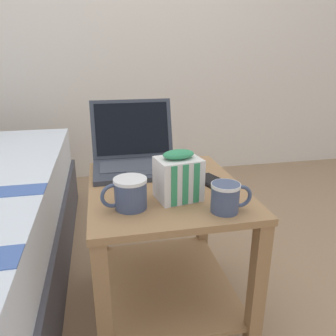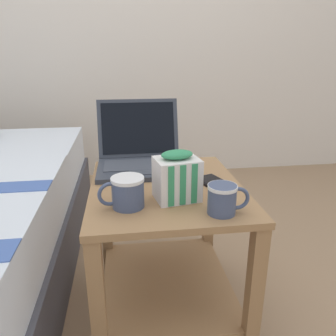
# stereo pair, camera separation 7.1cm
# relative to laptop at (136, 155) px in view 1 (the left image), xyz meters

# --- Properties ---
(ground_plane) EXTENTS (8.00, 8.00, 0.00)m
(ground_plane) POSITION_rel_laptop_xyz_m (0.08, -0.21, -0.59)
(ground_plane) COLOR #937556
(back_wall) EXTENTS (8.00, 0.05, 2.50)m
(back_wall) POSITION_rel_laptop_xyz_m (0.08, 1.41, 0.66)
(back_wall) COLOR beige
(back_wall) RESTS_ON ground_plane
(bedside_table) EXTENTS (0.52, 0.60, 0.54)m
(bedside_table) POSITION_rel_laptop_xyz_m (0.08, -0.21, -0.24)
(bedside_table) COLOR #997047
(bedside_table) RESTS_ON ground_plane
(laptop) EXTENTS (0.33, 0.32, 0.25)m
(laptop) POSITION_rel_laptop_xyz_m (0.00, 0.00, 0.00)
(laptop) COLOR #333842
(laptop) RESTS_ON bedside_table
(mug_front_left) EXTENTS (0.12, 0.08, 0.09)m
(mug_front_left) POSITION_rel_laptop_xyz_m (0.21, -0.44, -0.00)
(mug_front_left) COLOR #3F4C6B
(mug_front_left) RESTS_ON bedside_table
(mug_front_right) EXTENTS (0.14, 0.10, 0.09)m
(mug_front_right) POSITION_rel_laptop_xyz_m (-0.06, -0.36, 0.00)
(mug_front_right) COLOR #3F4C6B
(mug_front_right) RESTS_ON bedside_table
(snack_bag) EXTENTS (0.15, 0.13, 0.16)m
(snack_bag) POSITION_rel_laptop_xyz_m (0.09, -0.32, 0.02)
(snack_bag) COLOR silver
(snack_bag) RESTS_ON bedside_table
(cell_phone) EXTENTS (0.13, 0.16, 0.01)m
(cell_phone) POSITION_rel_laptop_xyz_m (0.24, -0.22, -0.05)
(cell_phone) COLOR black
(cell_phone) RESTS_ON bedside_table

